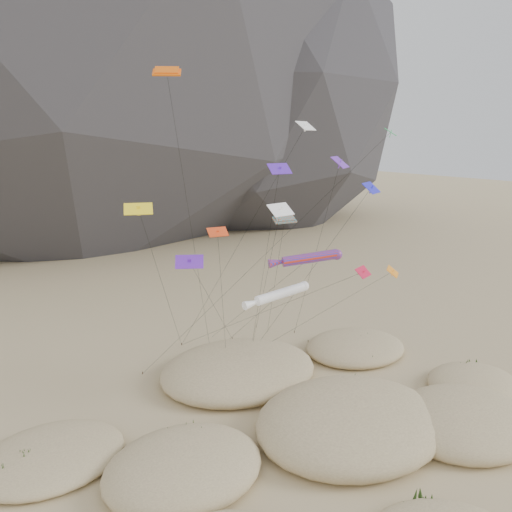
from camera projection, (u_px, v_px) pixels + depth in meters
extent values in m
plane|color=#CCB789|center=(359.00, 451.00, 39.49)|extent=(500.00, 500.00, 0.00)
ellipsoid|color=black|center=(249.00, 91.00, 150.38)|extent=(130.55, 126.41, 100.00)
ellipsoid|color=#CCB789|center=(464.00, 421.00, 42.36)|extent=(13.01, 11.06, 3.43)
ellipsoid|color=#CCB789|center=(184.00, 467.00, 36.43)|extent=(11.91, 10.12, 3.21)
ellipsoid|color=#CCB789|center=(350.00, 422.00, 41.82)|extent=(16.62, 14.12, 4.31)
ellipsoid|color=#CCB789|center=(472.00, 383.00, 49.49)|extent=(9.41, 8.00, 2.26)
ellipsoid|color=#CCB789|center=(239.00, 370.00, 51.66)|extent=(16.52, 14.04, 3.44)
ellipsoid|color=#CCB789|center=(355.00, 347.00, 57.71)|extent=(11.98, 10.19, 2.47)
ellipsoid|color=#CCB789|center=(50.00, 457.00, 38.07)|extent=(11.14, 9.47, 2.06)
ellipsoid|color=black|center=(420.00, 511.00, 32.50)|extent=(1.98, 1.69, 0.59)
ellipsoid|color=black|center=(478.00, 424.00, 41.48)|extent=(3.66, 3.13, 1.10)
ellipsoid|color=black|center=(490.00, 438.00, 39.87)|extent=(2.11, 1.81, 0.63)
ellipsoid|color=black|center=(183.00, 441.00, 39.47)|extent=(2.59, 2.21, 0.78)
ellipsoid|color=black|center=(212.00, 447.00, 38.92)|extent=(2.27, 1.94, 0.68)
ellipsoid|color=black|center=(353.00, 395.00, 46.00)|extent=(3.66, 3.13, 1.10)
ellipsoid|color=black|center=(360.00, 397.00, 45.82)|extent=(2.58, 2.21, 0.77)
ellipsoid|color=black|center=(334.00, 424.00, 41.56)|extent=(2.18, 1.87, 0.65)
ellipsoid|color=black|center=(474.00, 369.00, 52.13)|extent=(2.33, 2.00, 0.70)
ellipsoid|color=black|center=(230.00, 364.00, 52.55)|extent=(3.08, 2.64, 0.92)
ellipsoid|color=black|center=(252.00, 372.00, 50.92)|extent=(2.27, 1.95, 0.68)
ellipsoid|color=black|center=(366.00, 342.00, 58.79)|extent=(2.15, 1.84, 0.64)
ellipsoid|color=black|center=(374.00, 358.00, 54.78)|extent=(2.07, 1.77, 0.62)
ellipsoid|color=black|center=(17.00, 466.00, 36.88)|extent=(2.02, 1.73, 0.61)
ellipsoid|color=black|center=(75.00, 456.00, 38.30)|extent=(1.71, 1.47, 0.51)
cylinder|color=#3F2D1E|center=(227.00, 361.00, 55.03)|extent=(0.08, 0.08, 0.30)
cylinder|color=#3F2D1E|center=(232.00, 339.00, 61.25)|extent=(0.08, 0.08, 0.30)
cylinder|color=#3F2D1E|center=(251.00, 353.00, 57.11)|extent=(0.08, 0.08, 0.30)
cylinder|color=#3F2D1E|center=(256.00, 327.00, 65.09)|extent=(0.08, 0.08, 0.30)
cylinder|color=#3F2D1E|center=(308.00, 341.00, 60.45)|extent=(0.08, 0.08, 0.30)
cylinder|color=#3F2D1E|center=(182.00, 344.00, 59.63)|extent=(0.08, 0.08, 0.30)
cylinder|color=#3F2D1E|center=(294.00, 332.00, 63.42)|extent=(0.08, 0.08, 0.30)
cylinder|color=#3F2D1E|center=(143.00, 373.00, 52.30)|extent=(0.08, 0.08, 0.30)
cylinder|color=red|center=(310.00, 258.00, 46.06)|extent=(5.27, 2.79, 1.49)
sphere|color=red|center=(337.00, 255.00, 46.47)|extent=(1.00, 1.00, 1.00)
cone|color=red|center=(280.00, 262.00, 45.60)|extent=(2.32, 1.58, 1.07)
cylinder|color=black|center=(254.00, 303.00, 54.09)|extent=(1.94, 16.88, 13.39)
cylinder|color=white|center=(281.00, 293.00, 47.18)|extent=(5.81, 1.35, 1.31)
sphere|color=white|center=(304.00, 286.00, 48.76)|extent=(0.96, 0.96, 0.96)
cone|color=white|center=(255.00, 303.00, 45.44)|extent=(2.39, 1.00, 0.98)
cylinder|color=black|center=(249.00, 322.00, 53.55)|extent=(0.32, 12.49, 9.85)
cube|color=#EB5C0C|center=(167.00, 72.00, 41.95)|extent=(2.53, 1.98, 0.71)
cube|color=#EB5C0C|center=(167.00, 70.00, 41.90)|extent=(2.12, 1.62, 0.69)
cylinder|color=black|center=(192.00, 233.00, 50.39)|extent=(7.23, 7.72, 29.56)
cube|color=#E65018|center=(285.00, 220.00, 47.44)|extent=(2.37, 1.23, 0.63)
cube|color=#E65018|center=(285.00, 218.00, 47.39)|extent=(2.01, 0.99, 0.62)
cylinder|color=black|center=(275.00, 284.00, 55.51)|extent=(5.59, 11.46, 16.60)
cube|color=#4F20BC|center=(280.00, 169.00, 42.79)|extent=(2.07, 1.01, 0.89)
cube|color=#4F20BC|center=(280.00, 170.00, 42.82)|extent=(0.25, 0.31, 0.68)
cylinder|color=black|center=(263.00, 275.00, 49.96)|extent=(2.83, 9.60, 21.56)
cube|color=green|center=(391.00, 132.00, 49.95)|extent=(2.47, 2.38, 0.78)
cube|color=green|center=(391.00, 134.00, 49.98)|extent=(0.33, 0.33, 0.77)
cylinder|color=black|center=(264.00, 256.00, 51.13)|extent=(23.47, 10.48, 24.71)
cube|color=#6220BF|center=(189.00, 262.00, 39.55)|extent=(2.49, 2.00, 0.89)
cube|color=#6220BF|center=(189.00, 264.00, 39.58)|extent=(0.36, 0.37, 0.75)
cylinder|color=black|center=(216.00, 309.00, 50.41)|extent=(11.99, 14.82, 14.58)
cube|color=red|center=(363.00, 272.00, 46.15)|extent=(2.09, 1.54, 0.85)
cube|color=red|center=(363.00, 274.00, 46.19)|extent=(0.32, 0.36, 0.63)
cylinder|color=black|center=(261.00, 313.00, 52.90)|extent=(10.27, 19.31, 12.05)
cube|color=white|center=(306.00, 126.00, 47.25)|extent=(2.48, 1.91, 0.87)
cube|color=white|center=(306.00, 127.00, 47.28)|extent=(0.35, 0.35, 0.75)
cylinder|color=black|center=(237.00, 248.00, 53.45)|extent=(8.08, 12.95, 25.26)
cube|color=red|center=(218.00, 232.00, 41.40)|extent=(1.79, 1.06, 0.68)
cube|color=red|center=(218.00, 234.00, 41.43)|extent=(0.23, 0.23, 0.58)
cylinder|color=black|center=(223.00, 306.00, 48.22)|extent=(5.30, 8.65, 16.54)
cube|color=#1B19DA|center=(371.00, 188.00, 46.53)|extent=(2.59, 2.07, 0.98)
cube|color=#1B19DA|center=(371.00, 189.00, 46.57)|extent=(0.40, 0.42, 0.78)
cylinder|color=black|center=(305.00, 279.00, 51.83)|extent=(6.46, 11.33, 19.60)
cube|color=orange|center=(393.00, 271.00, 49.87)|extent=(2.29, 2.12, 0.81)
cube|color=orange|center=(393.00, 273.00, 49.90)|extent=(0.35, 0.35, 0.71)
cylinder|color=black|center=(317.00, 316.00, 53.50)|extent=(9.66, 11.66, 11.12)
cube|color=yellow|center=(138.00, 209.00, 38.77)|extent=(2.45, 1.80, 0.80)
cube|color=yellow|center=(138.00, 211.00, 38.80)|extent=(0.32, 0.30, 0.76)
cylinder|color=black|center=(165.00, 291.00, 49.21)|extent=(9.19, 14.36, 18.77)
cube|color=#6220BE|center=(340.00, 162.00, 48.38)|extent=(2.95, 2.63, 1.09)
cube|color=#6220BE|center=(340.00, 164.00, 48.41)|extent=(0.46, 0.47, 0.90)
cylinder|color=black|center=(314.00, 259.00, 55.91)|extent=(2.65, 10.51, 21.84)
cube|color=white|center=(281.00, 210.00, 39.46)|extent=(2.34, 1.47, 0.91)
cube|color=white|center=(281.00, 212.00, 39.50)|extent=(0.31, 0.34, 0.73)
cylinder|color=black|center=(263.00, 295.00, 48.30)|extent=(5.06, 13.07, 18.61)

